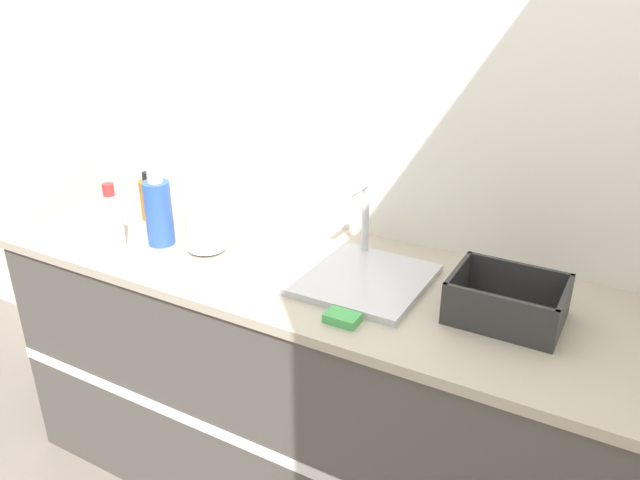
{
  "coord_description": "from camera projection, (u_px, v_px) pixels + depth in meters",
  "views": [
    {
      "loc": [
        0.85,
        -1.16,
        1.77
      ],
      "look_at": [
        0.04,
        0.29,
        1.01
      ],
      "focal_mm": 35.0,
      "sensor_mm": 36.0,
      "label": 1
    }
  ],
  "objects": [
    {
      "name": "wall_back",
      "position": [
        368.0,
        115.0,
        2.03
      ],
      "size": [
        4.5,
        0.06,
        2.6
      ],
      "color": "silver",
      "rests_on": "ground_plane"
    },
    {
      "name": "counter_cabinet",
      "position": [
        316.0,
        387.0,
        2.1
      ],
      "size": [
        2.12,
        0.67,
        0.89
      ],
      "color": "#514C47",
      "rests_on": "ground_plane"
    },
    {
      "name": "sink",
      "position": [
        341.0,
        270.0,
        1.87
      ],
      "size": [
        0.51,
        0.37,
        0.25
      ],
      "color": "silver",
      "rests_on": "counter_cabinet"
    },
    {
      "name": "paper_towel_roll",
      "position": [
        204.0,
        210.0,
        1.98
      ],
      "size": [
        0.13,
        0.13,
        0.28
      ],
      "color": "#4C4C51",
      "rests_on": "counter_cabinet"
    },
    {
      "name": "dish_rack",
      "position": [
        506.0,
        304.0,
        1.64
      ],
      "size": [
        0.29,
        0.22,
        0.12
      ],
      "color": "#2D2D2D",
      "rests_on": "counter_cabinet"
    },
    {
      "name": "bottle_blue",
      "position": [
        159.0,
        211.0,
        2.04
      ],
      "size": [
        0.09,
        0.09,
        0.26
      ],
      "color": "#2D56B7",
      "rests_on": "counter_cabinet"
    },
    {
      "name": "bottle_amber",
      "position": [
        150.0,
        198.0,
        2.26
      ],
      "size": [
        0.07,
        0.07,
        0.18
      ],
      "color": "#B26B19",
      "rests_on": "counter_cabinet"
    },
    {
      "name": "bottle_white_spray",
      "position": [
        113.0,
        220.0,
        2.02
      ],
      "size": [
        0.07,
        0.07,
        0.22
      ],
      "color": "white",
      "rests_on": "counter_cabinet"
    },
    {
      "name": "bottle_yellow",
      "position": [
        195.0,
        198.0,
        2.27
      ],
      "size": [
        0.08,
        0.08,
        0.16
      ],
      "color": "yellow",
      "rests_on": "counter_cabinet"
    },
    {
      "name": "sponge",
      "position": [
        342.0,
        318.0,
        1.63
      ],
      "size": [
        0.09,
        0.06,
        0.02
      ],
      "color": "#4CB259",
      "rests_on": "counter_cabinet"
    }
  ]
}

